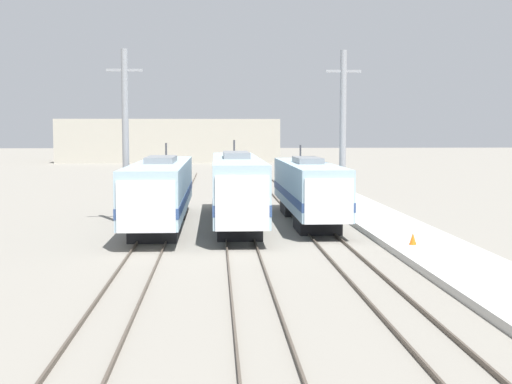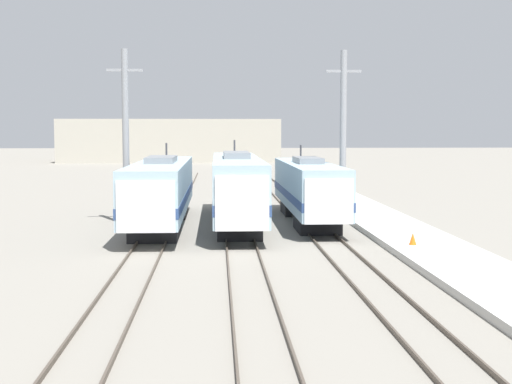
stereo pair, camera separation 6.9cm
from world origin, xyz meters
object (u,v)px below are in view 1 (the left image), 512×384
locomotive_far_right (308,189)px  traffic_cone (413,239)px  locomotive_center (236,188)px  catenary_tower_left (126,135)px  catenary_tower_right (343,135)px  locomotive_far_left (161,191)px

locomotive_far_right → traffic_cone: 11.32m
locomotive_center → catenary_tower_left: catenary_tower_left is taller
catenary_tower_left → catenary_tower_right: same height
locomotive_center → locomotive_far_left: bearing=-172.5°
locomotive_center → catenary_tower_left: size_ratio=1.90×
locomotive_far_right → catenary_tower_right: (2.03, -0.35, 3.29)m
locomotive_center → locomotive_far_right: 4.51m
locomotive_far_left → traffic_cone: locomotive_far_left is taller
locomotive_far_right → catenary_tower_left: 11.52m
locomotive_far_left → locomotive_far_right: locomotive_far_left is taller
catenary_tower_right → traffic_cone: 11.44m
locomotive_far_right → catenary_tower_left: catenary_tower_left is taller
locomotive_far_left → catenary_tower_right: bearing=5.2°
catenary_tower_left → catenary_tower_right: 13.06m
locomotive_center → traffic_cone: size_ratio=35.90×
catenary_tower_right → traffic_cone: bearing=-81.6°
catenary_tower_left → catenary_tower_right: size_ratio=1.00×
locomotive_far_right → catenary_tower_right: size_ratio=1.62×
catenary_tower_right → catenary_tower_left: bearing=180.0°
traffic_cone → locomotive_far_right: bearing=108.4°
locomotive_far_left → catenary_tower_left: catenary_tower_left is taller
catenary_tower_left → traffic_cone: bearing=-35.2°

